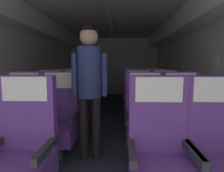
{
  "coord_description": "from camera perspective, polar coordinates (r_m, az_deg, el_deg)",
  "views": [
    {
      "loc": [
        0.23,
        0.04,
        1.15
      ],
      "look_at": [
        0.09,
        3.6,
        0.76
      ],
      "focal_mm": 30.26,
      "sensor_mm": 36.0,
      "label": 1
    }
  ],
  "objects": [
    {
      "name": "ground",
      "position": [
        3.89,
        -1.23,
        -11.08
      ],
      "size": [
        3.65,
        7.89,
        0.02
      ],
      "primitive_type": "cube",
      "color": "#2D3342"
    },
    {
      "name": "fuselage_shell",
      "position": [
        4.0,
        -1.04,
        13.2
      ],
      "size": [
        3.53,
        7.54,
        2.25
      ],
      "color": "silver",
      "rests_on": "ground"
    },
    {
      "name": "seat_a_left_aisle",
      "position": [
        1.76,
        -25.59,
        -17.93
      ],
      "size": [
        0.5,
        0.5,
        1.07
      ],
      "color": "#38383D",
      "rests_on": "ground"
    },
    {
      "name": "seat_a_right_aisle",
      "position": [
        1.77,
        29.73,
        -17.98
      ],
      "size": [
        0.5,
        0.5,
        1.07
      ],
      "color": "#38383D",
      "rests_on": "ground"
    },
    {
      "name": "seat_a_right_window",
      "position": [
        1.61,
        14.23,
        -19.88
      ],
      "size": [
        0.5,
        0.5,
        1.07
      ],
      "color": "#38383D",
      "rests_on": "ground"
    },
    {
      "name": "seat_b_left_window",
      "position": [
        2.7,
        -25.35,
        -9.41
      ],
      "size": [
        0.5,
        0.5,
        1.07
      ],
      "color": "#38383D",
      "rests_on": "ground"
    },
    {
      "name": "seat_b_left_aisle",
      "position": [
        2.53,
        -15.98,
        -10.11
      ],
      "size": [
        0.5,
        0.5,
        1.07
      ],
      "color": "#38383D",
      "rests_on": "ground"
    },
    {
      "name": "seat_b_right_aisle",
      "position": [
        2.55,
        20.28,
        -10.14
      ],
      "size": [
        0.5,
        0.5,
        1.07
      ],
      "color": "#38383D",
      "rests_on": "ground"
    },
    {
      "name": "seat_b_right_window",
      "position": [
        2.43,
        9.94,
        -10.64
      ],
      "size": [
        0.5,
        0.5,
        1.07
      ],
      "color": "#38383D",
      "rests_on": "ground"
    },
    {
      "name": "seat_c_left_window",
      "position": [
        3.51,
        -18.45,
        -5.6
      ],
      "size": [
        0.5,
        0.5,
        1.07
      ],
      "color": "#38383D",
      "rests_on": "ground"
    },
    {
      "name": "seat_c_left_aisle",
      "position": [
        3.37,
        -10.91,
        -5.85
      ],
      "size": [
        0.5,
        0.5,
        1.07
      ],
      "color": "#38383D",
      "rests_on": "ground"
    },
    {
      "name": "seat_c_right_aisle",
      "position": [
        3.38,
        15.72,
        -5.94
      ],
      "size": [
        0.5,
        0.5,
        1.07
      ],
      "color": "#38383D",
      "rests_on": "ground"
    },
    {
      "name": "seat_c_right_window",
      "position": [
        3.29,
        7.92,
        -6.11
      ],
      "size": [
        0.5,
        0.5,
        1.07
      ],
      "color": "#38383D",
      "rests_on": "ground"
    },
    {
      "name": "seat_d_left_window",
      "position": [
        4.34,
        -14.35,
        -3.21
      ],
      "size": [
        0.5,
        0.5,
        1.07
      ],
      "color": "#38383D",
      "rests_on": "ground"
    },
    {
      "name": "seat_d_left_aisle",
      "position": [
        4.24,
        -8.19,
        -3.31
      ],
      "size": [
        0.5,
        0.5,
        1.07
      ],
      "color": "#38383D",
      "rests_on": "ground"
    },
    {
      "name": "seat_d_right_aisle",
      "position": [
        4.23,
        13.02,
        -3.42
      ],
      "size": [
        0.5,
        0.5,
        1.07
      ],
      "color": "#38383D",
      "rests_on": "ground"
    },
    {
      "name": "seat_d_right_window",
      "position": [
        4.16,
        6.68,
        -3.46
      ],
      "size": [
        0.5,
        0.5,
        1.07
      ],
      "color": "#38383D",
      "rests_on": "ground"
    },
    {
      "name": "seat_e_left_window",
      "position": [
        5.19,
        -11.57,
        -1.6
      ],
      "size": [
        0.5,
        0.5,
        1.07
      ],
      "color": "#38383D",
      "rests_on": "ground"
    },
    {
      "name": "seat_e_left_aisle",
      "position": [
        5.09,
        -6.47,
        -1.67
      ],
      "size": [
        0.5,
        0.5,
        1.07
      ],
      "color": "#38383D",
      "rests_on": "ground"
    },
    {
      "name": "seat_e_right_aisle",
      "position": [
        5.11,
        11.05,
        -1.71
      ],
      "size": [
        0.5,
        0.5,
        1.07
      ],
      "color": "#38383D",
      "rests_on": "ground"
    },
    {
      "name": "seat_e_right_window",
      "position": [
        5.06,
        5.84,
        -1.7
      ],
      "size": [
        0.5,
        0.5,
        1.07
      ],
      "color": "#38383D",
      "rests_on": "ground"
    },
    {
      "name": "flight_attendant",
      "position": [
        2.28,
        -6.82,
        2.46
      ],
      "size": [
        0.43,
        0.28,
        1.62
      ],
      "rotation": [
        0.0,
        0.0,
        3.13
      ],
      "color": "black",
      "rests_on": "ground"
    }
  ]
}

